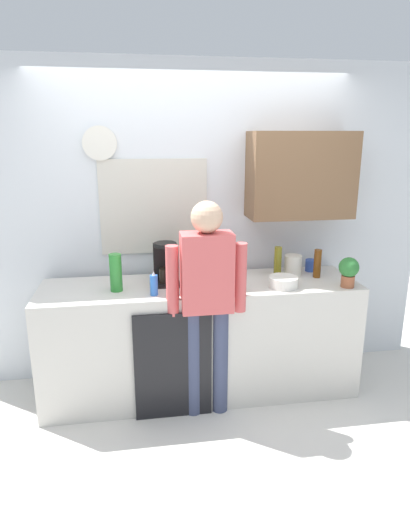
% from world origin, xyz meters
% --- Properties ---
extents(ground_plane, '(8.00, 8.00, 0.00)m').
position_xyz_m(ground_plane, '(0.00, 0.00, 0.00)').
color(ground_plane, silver).
extents(kitchen_counter, '(2.45, 0.64, 0.91)m').
position_xyz_m(kitchen_counter, '(0.00, 0.30, 0.46)').
color(kitchen_counter, beige).
rests_on(kitchen_counter, ground_plane).
extents(dishwasher_panel, '(0.56, 0.02, 0.82)m').
position_xyz_m(dishwasher_panel, '(-0.25, -0.03, 0.41)').
color(dishwasher_panel, black).
rests_on(dishwasher_panel, ground_plane).
extents(back_wall_assembly, '(4.05, 0.42, 2.60)m').
position_xyz_m(back_wall_assembly, '(0.11, 0.70, 1.36)').
color(back_wall_assembly, silver).
rests_on(back_wall_assembly, ground_plane).
extents(coffee_maker, '(0.20, 0.20, 0.33)m').
position_xyz_m(coffee_maker, '(-0.26, 0.36, 1.06)').
color(coffee_maker, black).
rests_on(coffee_maker, kitchen_counter).
extents(bottle_dark_sauce, '(0.06, 0.06, 0.18)m').
position_xyz_m(bottle_dark_sauce, '(-0.31, 0.52, 1.00)').
color(bottle_dark_sauce, black).
rests_on(bottle_dark_sauce, kitchen_counter).
extents(bottle_green_wine, '(0.07, 0.07, 0.30)m').
position_xyz_m(bottle_green_wine, '(-0.09, 0.46, 1.06)').
color(bottle_green_wine, '#195923').
rests_on(bottle_green_wine, kitchen_counter).
extents(bottle_clear_soda, '(0.09, 0.09, 0.28)m').
position_xyz_m(bottle_clear_soda, '(-0.63, 0.25, 1.05)').
color(bottle_clear_soda, '#2D8C33').
rests_on(bottle_clear_soda, kitchen_counter).
extents(bottle_amber_beer, '(0.06, 0.06, 0.23)m').
position_xyz_m(bottle_amber_beer, '(0.95, 0.33, 1.03)').
color(bottle_amber_beer, brown).
rests_on(bottle_amber_beer, kitchen_counter).
extents(bottle_olive_oil, '(0.06, 0.06, 0.25)m').
position_xyz_m(bottle_olive_oil, '(0.64, 0.38, 1.04)').
color(bottle_olive_oil, olive).
rests_on(bottle_olive_oil, kitchen_counter).
extents(cup_blue_mug, '(0.08, 0.08, 0.10)m').
position_xyz_m(cup_blue_mug, '(0.96, 0.50, 0.96)').
color(cup_blue_mug, '#3351B2').
rests_on(cup_blue_mug, kitchen_counter).
extents(mixing_bowl, '(0.22, 0.22, 0.08)m').
position_xyz_m(mixing_bowl, '(0.61, 0.14, 0.95)').
color(mixing_bowl, white).
rests_on(mixing_bowl, kitchen_counter).
extents(potted_plant, '(0.15, 0.15, 0.23)m').
position_xyz_m(potted_plant, '(1.09, 0.07, 1.04)').
color(potted_plant, '#9E5638').
rests_on(potted_plant, kitchen_counter).
extents(dish_soap, '(0.06, 0.06, 0.18)m').
position_xyz_m(dish_soap, '(-0.36, 0.11, 0.99)').
color(dish_soap, blue).
rests_on(dish_soap, kitchen_counter).
extents(storage_canister, '(0.14, 0.14, 0.17)m').
position_xyz_m(storage_canister, '(0.77, 0.40, 1.00)').
color(storage_canister, silver).
rests_on(storage_canister, kitchen_counter).
extents(person_at_sink, '(0.57, 0.22, 1.60)m').
position_xyz_m(person_at_sink, '(0.00, 0.00, 0.95)').
color(person_at_sink, '#3F4766').
rests_on(person_at_sink, ground_plane).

